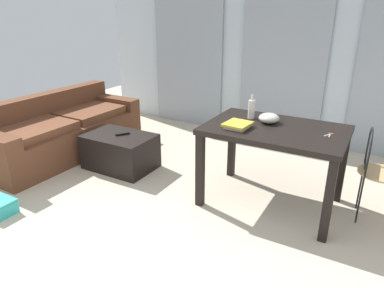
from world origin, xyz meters
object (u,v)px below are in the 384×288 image
(tv_remote_primary, at_px, (122,134))
(scissors, at_px, (330,134))
(wire_chair, at_px, (375,164))
(craft_table, at_px, (275,138))
(bottle_near, at_px, (252,109))
(couch, at_px, (61,131))
(coffee_table, at_px, (120,151))
(book_stack, at_px, (238,125))
(bowl, at_px, (269,118))

(tv_remote_primary, bearing_deg, scissors, 36.48)
(wire_chair, relative_size, scissors, 7.22)
(tv_remote_primary, bearing_deg, craft_table, 35.86)
(craft_table, distance_m, bottle_near, 0.40)
(bottle_near, bearing_deg, wire_chair, 0.83)
(bottle_near, xyz_separation_m, tv_remote_primary, (-1.49, -0.22, -0.46))
(tv_remote_primary, bearing_deg, couch, -143.16)
(couch, distance_m, tv_remote_primary, 1.01)
(wire_chair, bearing_deg, coffee_table, -174.18)
(wire_chair, distance_m, book_stack, 1.24)
(coffee_table, relative_size, craft_table, 0.63)
(coffee_table, bearing_deg, couch, -178.86)
(couch, bearing_deg, bowl, 4.60)
(couch, xyz_separation_m, tv_remote_primary, (1.00, 0.05, 0.13))
(craft_table, relative_size, wire_chair, 1.46)
(bottle_near, distance_m, book_stack, 0.35)
(coffee_table, xyz_separation_m, bottle_near, (1.52, 0.26, 0.68))
(craft_table, relative_size, book_stack, 4.83)
(craft_table, height_order, scissors, scissors)
(bottle_near, height_order, bowl, bottle_near)
(couch, xyz_separation_m, bottle_near, (2.49, 0.28, 0.58))
(bottle_near, distance_m, bowl, 0.22)
(scissors, xyz_separation_m, tv_remote_primary, (-2.26, -0.10, -0.36))
(wire_chair, bearing_deg, bottle_near, -179.17)
(coffee_table, relative_size, tv_remote_primary, 4.87)
(coffee_table, relative_size, bottle_near, 3.41)
(couch, xyz_separation_m, wire_chair, (3.65, 0.29, 0.24))
(coffee_table, relative_size, wire_chair, 0.93)
(bowl, bearing_deg, couch, -175.40)
(bowl, xyz_separation_m, tv_remote_primary, (-1.70, -0.17, -0.41))
(craft_table, xyz_separation_m, book_stack, (-0.30, -0.18, 0.13))
(bowl, bearing_deg, coffee_table, -173.46)
(coffee_table, xyz_separation_m, wire_chair, (2.68, 0.27, 0.33))
(couch, height_order, book_stack, book_stack)
(bottle_near, relative_size, tv_remote_primary, 1.43)
(couch, height_order, bottle_near, bottle_near)
(wire_chair, distance_m, tv_remote_primary, 2.66)
(couch, bearing_deg, bottle_near, 6.31)
(bottle_near, height_order, book_stack, bottle_near)
(craft_table, bearing_deg, bowl, 133.56)
(book_stack, distance_m, tv_remote_primary, 1.55)
(book_stack, bearing_deg, tv_remote_primary, 175.51)
(wire_chair, bearing_deg, book_stack, -162.80)
(coffee_table, height_order, bowl, bowl)
(coffee_table, distance_m, book_stack, 1.64)
(coffee_table, xyz_separation_m, bowl, (1.72, 0.20, 0.63))
(bottle_near, height_order, scissors, bottle_near)
(scissors, bearing_deg, couch, -177.35)
(craft_table, distance_m, scissors, 0.48)
(wire_chair, bearing_deg, bowl, -175.48)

